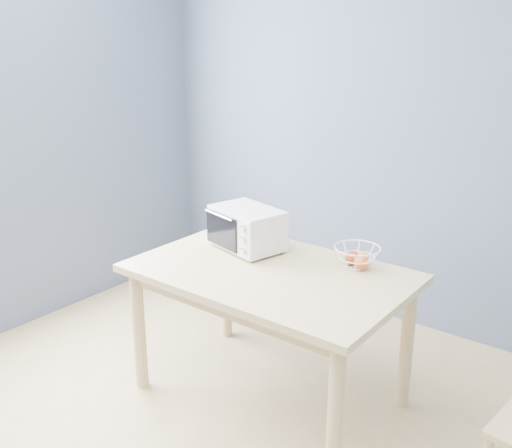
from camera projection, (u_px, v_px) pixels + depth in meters
The scene contains 4 objects.
room at pixel (145, 218), 1.95m from camera, with size 4.01×4.51×2.61m.
dining_table at pixel (270, 288), 2.97m from camera, with size 1.40×0.90×0.75m.
toaster_oven at pixel (245, 227), 3.20m from camera, with size 0.46×0.37×0.24m.
fruit_basket at pixel (358, 257), 2.95m from camera, with size 0.32×0.32×0.11m.
Camera 1 is at (1.44, -1.24, 1.88)m, focal length 40.00 mm.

